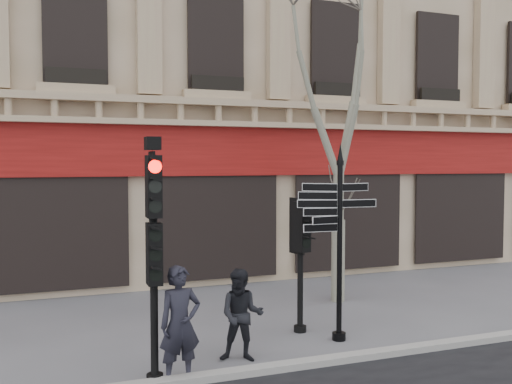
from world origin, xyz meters
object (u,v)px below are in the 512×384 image
pedestrian_a (180,324)px  pedestrian_b (242,315)px  fingerpost (340,208)px  traffic_signal_main (153,229)px  traffic_signal_secondary (300,241)px  plane_tree (339,78)px

pedestrian_a → pedestrian_b: 1.29m
fingerpost → traffic_signal_main: size_ratio=1.00×
traffic_signal_secondary → plane_tree: 4.40m
fingerpost → plane_tree: plane_tree is taller
traffic_signal_secondary → pedestrian_b: (-1.60, -1.13, -1.01)m
traffic_signal_main → plane_tree: plane_tree is taller
traffic_signal_main → plane_tree: (5.01, 3.48, 2.95)m
traffic_signal_secondary → pedestrian_b: 2.20m
traffic_signal_secondary → pedestrian_b: size_ratio=1.66×
traffic_signal_main → pedestrian_a: traffic_signal_main is taller
fingerpost → traffic_signal_main: traffic_signal_main is taller
traffic_signal_secondary → traffic_signal_main: bearing=-167.7°
pedestrian_a → fingerpost: bearing=10.3°
traffic_signal_secondary → pedestrian_b: traffic_signal_secondary is taller
plane_tree → traffic_signal_main: bearing=-145.2°
traffic_signal_main → pedestrian_b: bearing=16.7°
fingerpost → traffic_signal_main: 3.68m
traffic_signal_main → traffic_signal_secondary: 3.54m
fingerpost → pedestrian_a: (-3.22, -0.96, -1.58)m
pedestrian_b → fingerpost: bearing=35.3°
pedestrian_a → pedestrian_b: bearing=19.0°
plane_tree → pedestrian_b: size_ratio=4.88×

